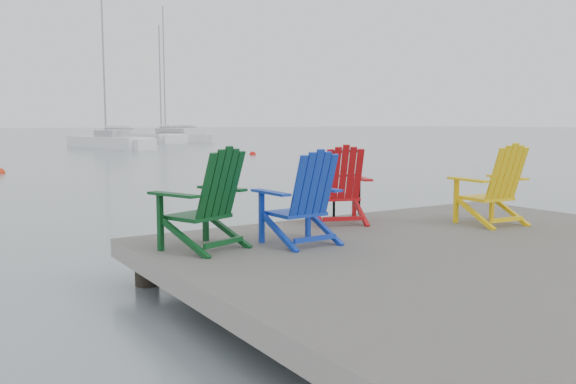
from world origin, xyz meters
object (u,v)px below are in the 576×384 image
chair_blue (303,198)px  chair_red (339,185)px  chair_green (207,199)px  buoy_c (253,155)px  sailboat_mid (166,138)px  sailboat_far (166,138)px  handrail (347,176)px  chair_yellow (494,185)px  buoy_d (100,147)px  sailboat_near (110,143)px

chair_blue → chair_red: 1.41m
chair_green → buoy_c: chair_green is taller
sailboat_mid → buoy_c: sailboat_mid is taller
chair_red → sailboat_far: bearing=92.4°
handrail → sailboat_mid: bearing=71.6°
chair_yellow → buoy_d: (5.84, 39.16, -1.00)m
chair_yellow → sailboat_mid: sailboat_mid is taller
chair_red → sailboat_near: bearing=99.2°
chair_blue → buoy_c: 27.19m
handrail → buoy_c: bearing=63.8°
buoy_d → buoy_c: bearing=-74.1°
sailboat_mid → buoy_c: size_ratio=34.18×
chair_green → buoy_c: (13.73, 23.69, -1.01)m
chair_blue → chair_yellow: size_ratio=0.98×
chair_green → sailboat_mid: 51.30m
buoy_c → chair_yellow: bearing=-112.6°
chair_red → sailboat_mid: size_ratio=0.08×
sailboat_far → sailboat_mid: bearing=14.2°
chair_red → sailboat_mid: (16.09, 47.42, -0.64)m
chair_green → sailboat_mid: bearing=48.5°
handrail → sailboat_far: (14.66, 44.66, -0.69)m
chair_green → sailboat_near: size_ratio=0.09×
chair_red → sailboat_near: sailboat_near is taller
sailboat_mid → buoy_c: 24.69m
chair_yellow → sailboat_near: bearing=85.8°
chair_green → sailboat_far: 48.86m
handrail → sailboat_near: (6.82, 34.76, -0.69)m
handrail → sailboat_far: 47.01m
chair_green → chair_blue: bearing=-38.2°
sailboat_near → buoy_c: bearing=-85.8°
chair_green → chair_red: size_ratio=1.04×
chair_yellow → handrail: bearing=128.3°
chair_green → sailboat_mid: (18.17, 47.97, -0.66)m
chair_blue → sailboat_far: bearing=68.3°
handrail → chair_yellow: bearing=-56.5°
sailboat_far → buoy_d: sailboat_far is taller
handrail → buoy_d: handrail is taller
sailboat_far → buoy_c: bearing=-152.9°
handrail → chair_yellow: size_ratio=0.90×
chair_blue → chair_red: (1.12, 0.85, -0.00)m
sailboat_near → buoy_d: 2.81m
chair_green → chair_blue: (0.96, -0.30, -0.02)m
handrail → sailboat_mid: 49.44m
sailboat_near → buoy_d: bearing=72.9°
chair_red → buoy_c: size_ratio=2.66×
chair_green → buoy_d: (9.49, 38.60, -1.01)m
sailboat_far → buoy_c: 22.31m
chair_red → buoy_d: size_ratio=2.54×
handrail → sailboat_far: bearing=71.8°
sailboat_far → buoy_c: (-3.53, -22.03, -0.36)m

